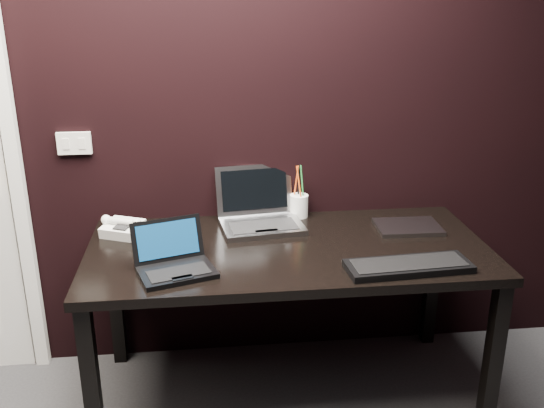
{
  "coord_description": "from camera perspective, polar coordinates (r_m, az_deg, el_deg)",
  "views": [
    {
      "loc": [
        -0.03,
        -0.94,
        1.78
      ],
      "look_at": [
        0.22,
        1.35,
        0.95
      ],
      "focal_mm": 40.0,
      "sensor_mm": 36.0,
      "label": 1
    }
  ],
  "objects": [
    {
      "name": "ext_keyboard",
      "position": [
        2.43,
        12.72,
        -5.71
      ],
      "size": [
        0.5,
        0.2,
        0.03
      ],
      "color": "black",
      "rests_on": "desk"
    },
    {
      "name": "closed_laptop",
      "position": [
        2.83,
        12.67,
        -2.12
      ],
      "size": [
        0.29,
        0.21,
        0.02
      ],
      "color": "gray",
      "rests_on": "desk"
    },
    {
      "name": "pen_cup",
      "position": [
        2.9,
        2.56,
        -0.07
      ],
      "size": [
        0.1,
        0.1,
        0.25
      ],
      "color": "white",
      "rests_on": "desk"
    },
    {
      "name": "mobile_phone",
      "position": [
        2.65,
        -12.37,
        -2.98
      ],
      "size": [
        0.06,
        0.05,
        0.1
      ],
      "color": "black",
      "rests_on": "desk"
    },
    {
      "name": "silver_laptop",
      "position": [
        2.79,
        -1.15,
        -1.11
      ],
      "size": [
        0.4,
        0.37,
        0.25
      ],
      "color": "gray",
      "rests_on": "desk"
    },
    {
      "name": "netbook",
      "position": [
        2.38,
        -9.18,
        -5.46
      ],
      "size": [
        0.34,
        0.32,
        0.18
      ],
      "color": "black",
      "rests_on": "desk"
    },
    {
      "name": "wall_switch",
      "position": [
        2.87,
        -18.12,
        5.46
      ],
      "size": [
        0.15,
        0.02,
        0.1
      ],
      "color": "silver",
      "rests_on": "wall_back"
    },
    {
      "name": "wall_back",
      "position": [
        2.79,
        -5.73,
        9.72
      ],
      "size": [
        4.0,
        0.0,
        4.0
      ],
      "primitive_type": "plane",
      "rotation": [
        1.57,
        0.0,
        0.0
      ],
      "color": "black",
      "rests_on": "ground"
    },
    {
      "name": "desk_phone",
      "position": [
        2.76,
        -13.88,
        -2.18
      ],
      "size": [
        0.21,
        0.2,
        0.1
      ],
      "color": "silver",
      "rests_on": "desk"
    },
    {
      "name": "desk",
      "position": [
        2.62,
        1.52,
        -5.55
      ],
      "size": [
        1.7,
        0.8,
        0.74
      ],
      "color": "black",
      "rests_on": "ground"
    }
  ]
}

